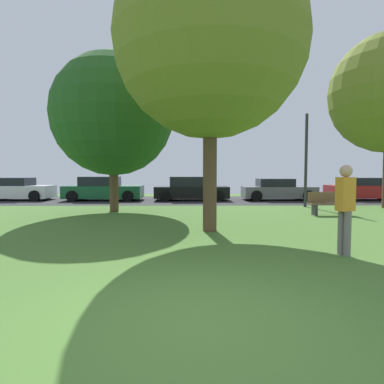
{
  "coord_description": "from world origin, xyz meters",
  "views": [
    {
      "loc": [
        -0.11,
        -3.57,
        1.67
      ],
      "look_at": [
        0.0,
        5.7,
        1.12
      ],
      "focal_mm": 30.47,
      "sensor_mm": 36.0,
      "label": 1
    }
  ],
  "objects_px": {
    "parked_car_green": "(103,190)",
    "parked_car_grey": "(278,190)",
    "person_catcher": "(345,205)",
    "parked_car_black": "(191,190)",
    "maple_tree_near": "(210,42)",
    "street_lamp_post": "(306,161)",
    "parked_car_red": "(364,190)",
    "birch_tree_lone": "(113,115)",
    "park_bench": "(329,203)",
    "parked_car_white": "(17,190)"
  },
  "relations": [
    {
      "from": "parked_car_green",
      "to": "street_lamp_post",
      "type": "height_order",
      "value": "street_lamp_post"
    },
    {
      "from": "person_catcher",
      "to": "parked_car_black",
      "type": "bearing_deg",
      "value": -95.84
    },
    {
      "from": "parked_car_white",
      "to": "park_bench",
      "type": "xyz_separation_m",
      "value": [
        15.94,
        -7.1,
        -0.17
      ]
    },
    {
      "from": "birch_tree_lone",
      "to": "parked_car_green",
      "type": "bearing_deg",
      "value": 109.01
    },
    {
      "from": "parked_car_red",
      "to": "park_bench",
      "type": "bearing_deg",
      "value": -126.4
    },
    {
      "from": "parked_car_green",
      "to": "parked_car_grey",
      "type": "height_order",
      "value": "parked_car_green"
    },
    {
      "from": "parked_car_green",
      "to": "parked_car_white",
      "type": "bearing_deg",
      "value": 177.34
    },
    {
      "from": "birch_tree_lone",
      "to": "parked_car_black",
      "type": "height_order",
      "value": "birch_tree_lone"
    },
    {
      "from": "park_bench",
      "to": "street_lamp_post",
      "type": "distance_m",
      "value": 3.54
    },
    {
      "from": "park_bench",
      "to": "parked_car_red",
      "type": "bearing_deg",
      "value": -126.4
    },
    {
      "from": "parked_car_white",
      "to": "street_lamp_post",
      "type": "xyz_separation_m",
      "value": [
        16.09,
        -4.06,
        1.62
      ]
    },
    {
      "from": "birch_tree_lone",
      "to": "person_catcher",
      "type": "relative_size",
      "value": 3.69
    },
    {
      "from": "maple_tree_near",
      "to": "parked_car_green",
      "type": "bearing_deg",
      "value": 118.99
    },
    {
      "from": "maple_tree_near",
      "to": "parked_car_white",
      "type": "relative_size",
      "value": 1.99
    },
    {
      "from": "maple_tree_near",
      "to": "parked_car_white",
      "type": "bearing_deg",
      "value": 136.08
    },
    {
      "from": "parked_car_green",
      "to": "parked_car_red",
      "type": "bearing_deg",
      "value": 0.42
    },
    {
      "from": "parked_car_black",
      "to": "maple_tree_near",
      "type": "bearing_deg",
      "value": -87.46
    },
    {
      "from": "person_catcher",
      "to": "street_lamp_post",
      "type": "relative_size",
      "value": 0.41
    },
    {
      "from": "park_bench",
      "to": "parked_car_black",
      "type": "bearing_deg",
      "value": -51.8
    },
    {
      "from": "birch_tree_lone",
      "to": "parked_car_grey",
      "type": "height_order",
      "value": "birch_tree_lone"
    },
    {
      "from": "birch_tree_lone",
      "to": "person_catcher",
      "type": "height_order",
      "value": "birch_tree_lone"
    },
    {
      "from": "street_lamp_post",
      "to": "maple_tree_near",
      "type": "bearing_deg",
      "value": -128.06
    },
    {
      "from": "park_bench",
      "to": "street_lamp_post",
      "type": "height_order",
      "value": "street_lamp_post"
    },
    {
      "from": "parked_car_red",
      "to": "street_lamp_post",
      "type": "height_order",
      "value": "street_lamp_post"
    },
    {
      "from": "parked_car_black",
      "to": "street_lamp_post",
      "type": "bearing_deg",
      "value": -34.55
    },
    {
      "from": "parked_car_black",
      "to": "parked_car_red",
      "type": "height_order",
      "value": "parked_car_black"
    },
    {
      "from": "parked_car_green",
      "to": "parked_car_black",
      "type": "relative_size",
      "value": 1.04
    },
    {
      "from": "birch_tree_lone",
      "to": "street_lamp_post",
      "type": "bearing_deg",
      "value": 10.89
    },
    {
      "from": "maple_tree_near",
      "to": "park_bench",
      "type": "bearing_deg",
      "value": 35.03
    },
    {
      "from": "birch_tree_lone",
      "to": "street_lamp_post",
      "type": "distance_m",
      "value": 9.28
    },
    {
      "from": "parked_car_white",
      "to": "parked_car_red",
      "type": "height_order",
      "value": "parked_car_white"
    },
    {
      "from": "parked_car_green",
      "to": "parked_car_red",
      "type": "relative_size",
      "value": 1.05
    },
    {
      "from": "park_bench",
      "to": "parked_car_green",
      "type": "bearing_deg",
      "value": -32.71
    },
    {
      "from": "parked_car_green",
      "to": "parked_car_red",
      "type": "distance_m",
      "value": 15.82
    },
    {
      "from": "birch_tree_lone",
      "to": "parked_car_white",
      "type": "relative_size",
      "value": 1.68
    },
    {
      "from": "maple_tree_near",
      "to": "parked_car_black",
      "type": "distance_m",
      "value": 11.36
    },
    {
      "from": "parked_car_green",
      "to": "parked_car_black",
      "type": "xyz_separation_m",
      "value": [
        5.27,
        0.02,
        -0.01
      ]
    },
    {
      "from": "parked_car_red",
      "to": "birch_tree_lone",
      "type": "bearing_deg",
      "value": -157.92
    },
    {
      "from": "parked_car_white",
      "to": "parked_car_black",
      "type": "height_order",
      "value": "parked_car_black"
    },
    {
      "from": "parked_car_white",
      "to": "parked_car_green",
      "type": "bearing_deg",
      "value": -2.66
    },
    {
      "from": "parked_car_white",
      "to": "parked_car_grey",
      "type": "height_order",
      "value": "parked_car_white"
    },
    {
      "from": "maple_tree_near",
      "to": "person_catcher",
      "type": "xyz_separation_m",
      "value": [
        2.53,
        -2.79,
        -4.28
      ]
    },
    {
      "from": "birch_tree_lone",
      "to": "parked_car_grey",
      "type": "bearing_deg",
      "value": 32.96
    },
    {
      "from": "person_catcher",
      "to": "parked_car_grey",
      "type": "distance_m",
      "value": 13.4
    },
    {
      "from": "person_catcher",
      "to": "parked_car_white",
      "type": "xyz_separation_m",
      "value": [
        -13.52,
        13.37,
        -0.39
      ]
    },
    {
      "from": "person_catcher",
      "to": "parked_car_black",
      "type": "relative_size",
      "value": 0.41
    },
    {
      "from": "maple_tree_near",
      "to": "street_lamp_post",
      "type": "height_order",
      "value": "maple_tree_near"
    },
    {
      "from": "birch_tree_lone",
      "to": "parked_car_black",
      "type": "bearing_deg",
      "value": 58.79
    },
    {
      "from": "parked_car_green",
      "to": "parked_car_red",
      "type": "xyz_separation_m",
      "value": [
        15.82,
        0.12,
        -0.02
      ]
    },
    {
      "from": "parked_car_green",
      "to": "park_bench",
      "type": "distance_m",
      "value": 12.69
    }
  ]
}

